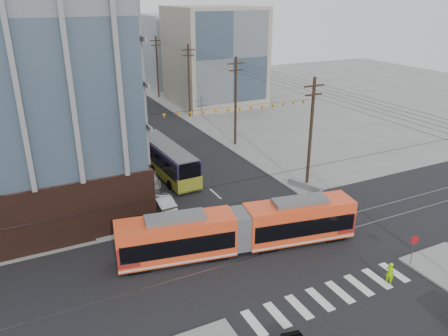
# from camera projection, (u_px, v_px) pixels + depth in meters

# --- Properties ---
(ground) EXTENTS (160.00, 160.00, 0.00)m
(ground) POSITION_uv_depth(u_px,v_px,m) (302.00, 271.00, 30.31)
(ground) COLOR slate
(bg_bldg_ne_near) EXTENTS (14.00, 14.00, 16.00)m
(bg_bldg_ne_near) POSITION_uv_depth(u_px,v_px,m) (214.00, 56.00, 73.81)
(bg_bldg_ne_near) COLOR gray
(bg_bldg_ne_near) RESTS_ON ground
(bg_bldg_nw_far) EXTENTS (16.00, 18.00, 20.00)m
(bg_bldg_nw_far) POSITION_uv_depth(u_px,v_px,m) (12.00, 39.00, 80.55)
(bg_bldg_nw_far) COLOR gray
(bg_bldg_nw_far) RESTS_ON ground
(bg_bldg_ne_far) EXTENTS (16.00, 16.00, 14.00)m
(bg_bldg_ne_far) POSITION_uv_depth(u_px,v_px,m) (182.00, 49.00, 91.62)
(bg_bldg_ne_far) COLOR #8C99A5
(bg_bldg_ne_far) RESTS_ON ground
(utility_pole_far) EXTENTS (0.30, 0.30, 11.00)m
(utility_pole_far) POSITION_uv_depth(u_px,v_px,m) (157.00, 68.00, 78.27)
(utility_pole_far) COLOR black
(utility_pole_far) RESTS_ON ground
(streetcar) EXTENTS (18.07, 5.68, 3.45)m
(streetcar) POSITION_uv_depth(u_px,v_px,m) (240.00, 229.00, 32.19)
(streetcar) COLOR #F64A1F
(streetcar) RESTS_ON ground
(city_bus) EXTENTS (3.14, 12.10, 3.40)m
(city_bus) POSITION_uv_depth(u_px,v_px,m) (166.00, 159.00, 46.00)
(city_bus) COLOR #231B3D
(city_bus) RESTS_ON ground
(parked_car_silver) EXTENTS (1.85, 4.40, 1.41)m
(parked_car_silver) POSITION_uv_depth(u_px,v_px,m) (160.00, 201.00, 38.87)
(parked_car_silver) COLOR #A5A6A7
(parked_car_silver) RESTS_ON ground
(parked_car_white) EXTENTS (2.61, 4.94, 1.36)m
(parked_car_white) POSITION_uv_depth(u_px,v_px,m) (148.00, 178.00, 43.79)
(parked_car_white) COLOR #BDBDBD
(parked_car_white) RESTS_ON ground
(parked_car_grey) EXTENTS (3.01, 5.28, 1.39)m
(parked_car_grey) POSITION_uv_depth(u_px,v_px,m) (129.00, 161.00, 48.16)
(parked_car_grey) COLOR #58595C
(parked_car_grey) RESTS_ON ground
(pedestrian) EXTENTS (0.49, 0.64, 1.59)m
(pedestrian) POSITION_uv_depth(u_px,v_px,m) (390.00, 273.00, 28.72)
(pedestrian) COLOR #A5F603
(pedestrian) RESTS_ON ground
(stop_sign) EXTENTS (0.81, 0.81, 2.31)m
(stop_sign) POSITION_uv_depth(u_px,v_px,m) (412.00, 252.00, 30.40)
(stop_sign) COLOR #9F0E17
(stop_sign) RESTS_ON ground
(jersey_barrier) EXTENTS (2.04, 3.73, 0.73)m
(jersey_barrier) POSITION_uv_depth(u_px,v_px,m) (305.00, 186.00, 42.73)
(jersey_barrier) COLOR gray
(jersey_barrier) RESTS_ON ground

